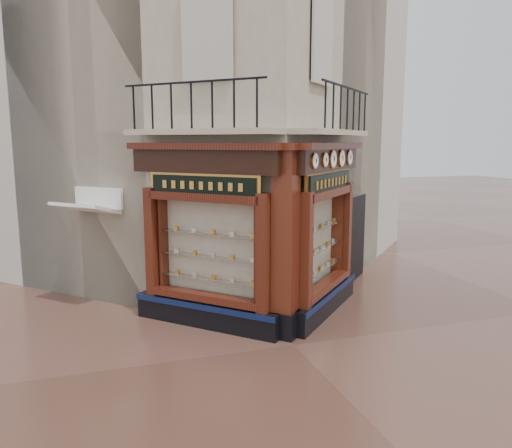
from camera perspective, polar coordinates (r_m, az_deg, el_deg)
name	(u,v)px	position (r m, az deg, el deg)	size (l,w,h in m)	color
ground	(294,345)	(10.24, 4.31, -13.64)	(80.00, 80.00, 0.00)	#523126
main_building	(217,73)	(15.42, -4.50, 16.82)	(8.00, 8.00, 12.00)	#BDB293
neighbour_left	(126,95)	(17.44, -14.64, 14.03)	(8.00, 8.00, 11.00)	beige
neighbour_right	(268,99)	(18.43, 1.38, 14.06)	(8.00, 8.00, 11.00)	beige
shopfront_left	(206,238)	(10.70, -5.77, -1.56)	(2.86, 2.86, 3.98)	black
shopfront_right	(325,230)	(11.61, 7.92, -0.73)	(2.86, 2.86, 3.98)	black
corner_pilaster	(285,245)	(10.10, 3.37, -2.36)	(0.85, 0.85, 3.98)	black
balcony	(270,131)	(10.81, 1.55, 10.53)	(5.94, 2.97, 1.03)	#BDB293
clock_a	(315,161)	(10.15, 6.72, 7.18)	(0.26, 0.26, 0.32)	#C88642
clock_b	(325,160)	(10.74, 7.89, 7.27)	(0.25, 0.25, 0.31)	#C88642
clock_c	(333,159)	(11.24, 8.77, 7.34)	(0.32, 0.32, 0.41)	#C88642
clock_d	(341,158)	(11.84, 9.74, 7.42)	(0.32, 0.32, 0.40)	#C88642
clock_e	(349,157)	(12.45, 10.62, 7.48)	(0.30, 0.30, 0.37)	#C88642
awning	(91,308)	(12.98, -18.36, -9.06)	(1.49, 0.89, 0.08)	white
signboard_left	(203,185)	(10.48, -6.10, 4.41)	(1.96, 1.96, 0.52)	#C28739
signboard_right	(330,182)	(11.44, 8.42, 4.78)	(2.08, 2.08, 0.56)	#C28739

